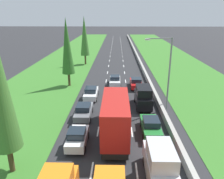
{
  "coord_description": "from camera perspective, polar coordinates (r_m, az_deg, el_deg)",
  "views": [
    {
      "loc": [
        0.14,
        0.73,
        11.62
      ],
      "look_at": [
        -0.58,
        33.71,
        0.22
      ],
      "focal_mm": 35.6,
      "sensor_mm": 36.0,
      "label": 1
    }
  ],
  "objects": [
    {
      "name": "white_sedan_centre_lane",
      "position": [
        37.63,
        0.77,
        2.37
      ],
      "size": [
        1.82,
        4.5,
        1.64
      ],
      "color": "white",
      "rests_on": "ground"
    },
    {
      "name": "green_sedan_right_lane",
      "position": [
        23.07,
        9.92,
        -9.18
      ],
      "size": [
        1.82,
        4.5,
        1.64
      ],
      "color": "#237A33",
      "rests_on": "ground"
    },
    {
      "name": "grey_sedan_left_lane",
      "position": [
        26.2,
        -7.26,
        -5.47
      ],
      "size": [
        1.82,
        4.5,
        1.64
      ],
      "color": "slate",
      "rests_on": "ground"
    },
    {
      "name": "white_hatchback_left_lane",
      "position": [
        21.02,
        -8.89,
        -12.06
      ],
      "size": [
        1.74,
        3.9,
        1.72
      ],
      "color": "white",
      "rests_on": "ground"
    },
    {
      "name": "poplar_tree_third",
      "position": [
        52.77,
        -7.08,
        13.47
      ],
      "size": [
        2.08,
        2.08,
        11.1
      ],
      "color": "#4C3823",
      "rests_on": "ground"
    },
    {
      "name": "street_light_mast",
      "position": [
        27.52,
        13.87,
        5.08
      ],
      "size": [
        3.2,
        0.28,
        9.0
      ],
      "color": "gray",
      "rests_on": "ground"
    },
    {
      "name": "median_barrier",
      "position": [
        60.57,
        6.57,
        8.29
      ],
      "size": [
        0.44,
        120.0,
        0.85
      ],
      "primitive_type": "cube",
      "color": "#9E9B93",
      "rests_on": "ground"
    },
    {
      "name": "lane_markings",
      "position": [
        60.4,
        1.11,
        7.98
      ],
      "size": [
        3.64,
        116.0,
        0.01
      ],
      "color": "white",
      "rests_on": "ground"
    },
    {
      "name": "silver_van_right_lane",
      "position": [
        17.17,
        12.19,
        -17.97
      ],
      "size": [
        1.96,
        4.9,
        2.82
      ],
      "color": "silver",
      "rests_on": "ground"
    },
    {
      "name": "red_sedan_right_lane",
      "position": [
        36.45,
        6.18,
        1.71
      ],
      "size": [
        1.82,
        4.5,
        1.64
      ],
      "color": "red",
      "rests_on": "ground"
    },
    {
      "name": "grass_verge_right",
      "position": [
        62.04,
        14.61,
        7.68
      ],
      "size": [
        14.0,
        140.0,
        0.04
      ],
      "primitive_type": "cube",
      "color": "#387528",
      "rests_on": "ground"
    },
    {
      "name": "poplar_tree_second",
      "position": [
        36.65,
        -11.48,
        10.82
      ],
      "size": [
        2.08,
        2.08,
        11.1
      ],
      "color": "#4C3823",
      "rests_on": "ground"
    },
    {
      "name": "white_sedan_left_lane",
      "position": [
        31.9,
        -5.41,
        -0.83
      ],
      "size": [
        1.82,
        4.5,
        1.64
      ],
      "color": "white",
      "rests_on": "ground"
    },
    {
      "name": "grass_verge_left",
      "position": [
        61.73,
        -10.83,
        7.9
      ],
      "size": [
        14.0,
        140.0,
        0.04
      ],
      "primitive_type": "cube",
      "color": "#387528",
      "rests_on": "ground"
    },
    {
      "name": "red_box_truck_centre_lane",
      "position": [
        21.78,
        0.9,
        -6.62
      ],
      "size": [
        2.46,
        9.4,
        4.18
      ],
      "color": "black",
      "rests_on": "ground"
    },
    {
      "name": "black_van_right_lane",
      "position": [
        28.86,
        8.0,
        -1.87
      ],
      "size": [
        1.96,
        4.9,
        2.82
      ],
      "color": "black",
      "rests_on": "ground"
    },
    {
      "name": "red_sedan_centre_lane",
      "position": [
        30.69,
        1.22,
        -1.56
      ],
      "size": [
        1.82,
        4.5,
        1.64
      ],
      "color": "red",
      "rests_on": "ground"
    },
    {
      "name": "ground_plane",
      "position": [
        60.4,
        1.11,
        7.97
      ],
      "size": [
        300.0,
        300.0,
        0.0
      ],
      "primitive_type": "plane",
      "color": "#28282B",
      "rests_on": "ground"
    }
  ]
}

